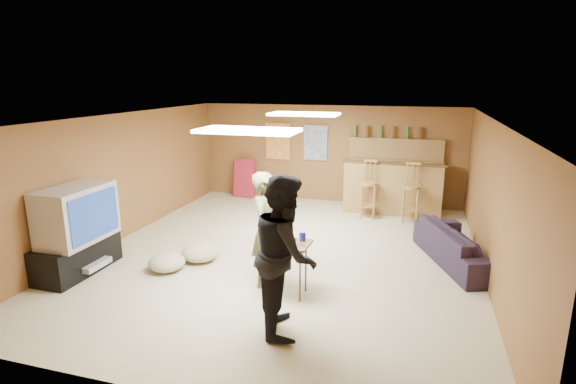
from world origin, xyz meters
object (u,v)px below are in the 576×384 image
(bar_counter, at_px, (393,187))
(tray_table, at_px, (288,269))
(person_olive, at_px, (267,229))
(sofa, at_px, (461,245))
(tv_body, at_px, (76,214))
(person_black, at_px, (285,254))

(bar_counter, height_order, tray_table, bar_counter)
(person_olive, xyz_separation_m, tray_table, (0.37, -0.24, -0.43))
(tray_table, bearing_deg, sofa, 37.88)
(tv_body, height_order, sofa, tv_body)
(person_olive, bearing_deg, sofa, -56.88)
(tv_body, xyz_separation_m, sofa, (5.35, 1.94, -0.61))
(person_olive, height_order, sofa, person_olive)
(bar_counter, relative_size, tray_table, 2.75)
(sofa, height_order, tray_table, tray_table)
(person_olive, distance_m, tray_table, 0.62)
(tray_table, bearing_deg, bar_counter, 76.10)
(tv_body, height_order, person_black, person_black)
(tv_body, xyz_separation_m, person_black, (3.29, -0.60, -0.00))
(tv_body, bearing_deg, person_olive, 8.93)
(person_black, height_order, tray_table, person_black)
(bar_counter, distance_m, person_black, 5.13)
(person_black, relative_size, tray_table, 2.47)
(tv_body, distance_m, sofa, 5.73)
(tv_body, relative_size, bar_counter, 0.55)
(person_olive, relative_size, sofa, 0.81)
(bar_counter, height_order, sofa, bar_counter)
(sofa, bearing_deg, bar_counter, 3.86)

